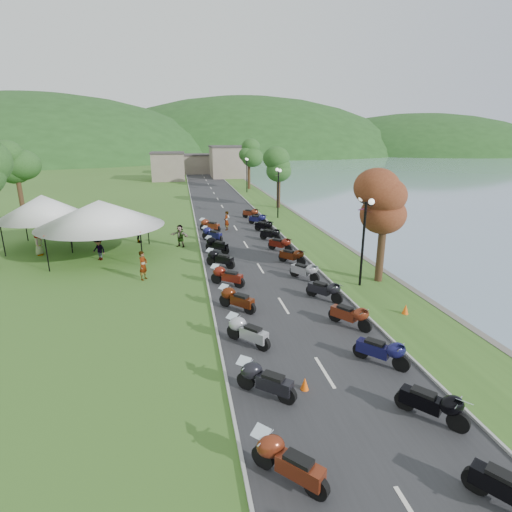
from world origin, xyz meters
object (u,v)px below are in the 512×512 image
pedestrian_a (144,279)px  pedestrian_b (106,239)px  vendor_tent_main (102,229)px  pedestrian_c (100,260)px

pedestrian_a → pedestrian_b: 11.34m
vendor_tent_main → pedestrian_a: size_ratio=3.27×
pedestrian_a → pedestrian_c: size_ratio=1.13×
pedestrian_b → pedestrian_c: bearing=103.4°
pedestrian_a → pedestrian_c: bearing=65.3°
vendor_tent_main → pedestrian_b: 5.60m
vendor_tent_main → pedestrian_a: (3.14, -5.47, -2.00)m
pedestrian_a → pedestrian_b: (-3.91, 10.64, 0.00)m
pedestrian_b → pedestrian_c: pedestrian_b is taller
vendor_tent_main → pedestrian_a: 6.62m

